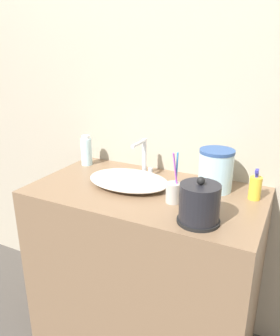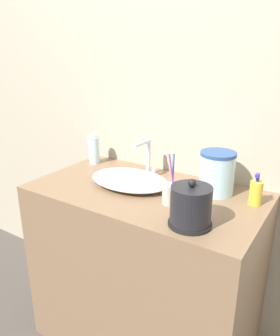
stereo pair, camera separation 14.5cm
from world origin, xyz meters
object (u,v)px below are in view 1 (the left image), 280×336
faucet (144,156)px  lotion_bottle (255,188)px  water_pitcher (216,170)px  toothbrush_cup (173,192)px  electric_kettle (199,205)px  shampoo_bottle (86,151)px

faucet → lotion_bottle: bearing=-4.3°
faucet → water_pitcher: bearing=-2.8°
faucet → lotion_bottle: faucet is taller
faucet → toothbrush_cup: bearing=-42.4°
electric_kettle → faucet: bearing=138.9°
shampoo_bottle → lotion_bottle: bearing=-3.3°
electric_kettle → lotion_bottle: (0.15, 0.30, -0.02)m
electric_kettle → water_pitcher: 0.32m
toothbrush_cup → shampoo_bottle: bearing=158.6°
toothbrush_cup → lotion_bottle: size_ratio=1.62×
electric_kettle → lotion_bottle: 0.33m
faucet → electric_kettle: bearing=-41.1°
toothbrush_cup → electric_kettle: bearing=-38.9°
lotion_bottle → water_pitcher: bearing=172.5°
electric_kettle → water_pitcher: bearing=94.5°
water_pitcher → shampoo_bottle: bearing=177.8°
faucet → shampoo_bottle: faucet is taller
faucet → shampoo_bottle: bearing=178.3°
toothbrush_cup → shampoo_bottle: (-0.60, 0.23, 0.03)m
faucet → water_pitcher: (0.36, -0.02, -0.01)m
toothbrush_cup → lotion_bottle: (0.29, 0.18, 0.01)m
lotion_bottle → shampoo_bottle: bearing=176.7°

